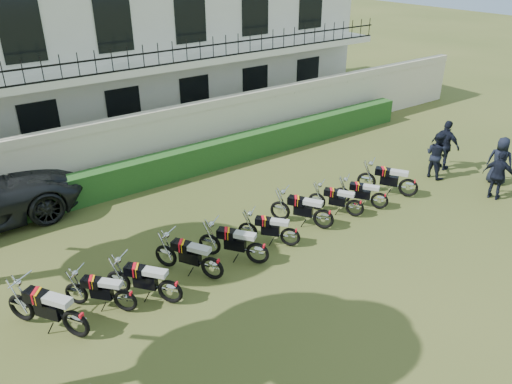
# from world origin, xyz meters

# --- Properties ---
(ground) EXTENTS (100.00, 100.00, 0.00)m
(ground) POSITION_xyz_m (0.00, 0.00, 0.00)
(ground) COLOR #3E4C1E
(ground) RESTS_ON ground
(perimeter_wall) EXTENTS (30.00, 0.35, 2.30)m
(perimeter_wall) POSITION_xyz_m (0.00, 8.00, 1.17)
(perimeter_wall) COLOR beige
(perimeter_wall) RESTS_ON ground
(hedge) EXTENTS (18.00, 0.60, 1.00)m
(hedge) POSITION_xyz_m (1.00, 7.20, 0.50)
(hedge) COLOR #204619
(hedge) RESTS_ON ground
(building) EXTENTS (20.40, 9.60, 7.40)m
(building) POSITION_xyz_m (0.00, 13.96, 3.71)
(building) COLOR silver
(building) RESTS_ON ground
(motorcycle_0) EXTENTS (1.25, 1.82, 1.15)m
(motorcycle_0) POSITION_xyz_m (-6.33, 1.29, 0.53)
(motorcycle_0) COLOR black
(motorcycle_0) RESTS_ON ground
(motorcycle_1) EXTENTS (1.25, 1.37, 0.96)m
(motorcycle_1) POSITION_xyz_m (-5.18, 1.47, 0.44)
(motorcycle_1) COLOR black
(motorcycle_1) RESTS_ON ground
(motorcycle_2) EXTENTS (1.28, 1.57, 1.05)m
(motorcycle_2) POSITION_xyz_m (-4.23, 1.15, 0.49)
(motorcycle_2) COLOR black
(motorcycle_2) RESTS_ON ground
(motorcycle_3) EXTENTS (1.08, 1.73, 1.06)m
(motorcycle_3) POSITION_xyz_m (-2.98, 1.36, 0.49)
(motorcycle_3) COLOR black
(motorcycle_3) RESTS_ON ground
(motorcycle_4) EXTENTS (1.22, 1.63, 1.06)m
(motorcycle_4) POSITION_xyz_m (-1.69, 1.25, 0.49)
(motorcycle_4) COLOR black
(motorcycle_4) RESTS_ON ground
(motorcycle_5) EXTENTS (1.19, 1.39, 0.95)m
(motorcycle_5) POSITION_xyz_m (-0.48, 1.41, 0.44)
(motorcycle_5) COLOR black
(motorcycle_5) RESTS_ON ground
(motorcycle_6) EXTENTS (1.12, 1.69, 1.06)m
(motorcycle_6) POSITION_xyz_m (0.88, 1.57, 0.49)
(motorcycle_6) COLOR black
(motorcycle_6) RESTS_ON ground
(motorcycle_7) EXTENTS (1.01, 1.51, 0.95)m
(motorcycle_7) POSITION_xyz_m (2.15, 1.55, 0.44)
(motorcycle_7) COLOR black
(motorcycle_7) RESTS_ON ground
(motorcycle_8) EXTENTS (1.06, 1.44, 0.93)m
(motorcycle_8) POSITION_xyz_m (3.12, 1.44, 0.43)
(motorcycle_8) COLOR black
(motorcycle_8) RESTS_ON ground
(motorcycle_9) EXTENTS (1.17, 1.71, 1.08)m
(motorcycle_9) POSITION_xyz_m (4.50, 1.46, 0.50)
(motorcycle_9) COLOR black
(motorcycle_9) RESTS_ON ground
(officer_2) EXTENTS (0.66, 1.04, 1.64)m
(officer_2) POSITION_xyz_m (6.72, -0.23, 0.82)
(officer_2) COLOR black
(officer_2) RESTS_ON ground
(officer_3) EXTENTS (0.77, 0.94, 1.66)m
(officer_3) POSITION_xyz_m (7.84, 0.39, 0.83)
(officer_3) COLOR black
(officer_3) RESTS_ON ground
(officer_4) EXTENTS (0.63, 0.81, 1.66)m
(officer_4) POSITION_xyz_m (6.52, 1.96, 0.83)
(officer_4) COLOR black
(officer_4) RESTS_ON ground
(officer_5) EXTENTS (0.53, 1.11, 1.84)m
(officer_5) POSITION_xyz_m (7.34, 2.21, 0.92)
(officer_5) COLOR black
(officer_5) RESTS_ON ground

